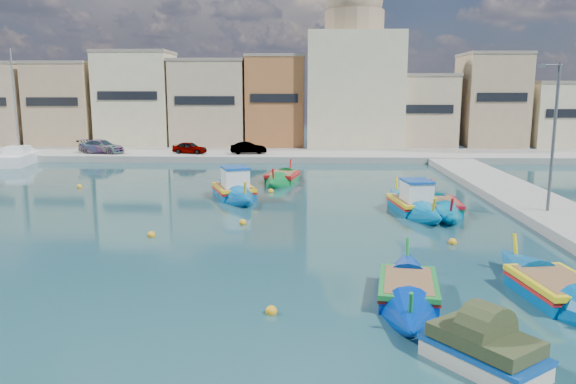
% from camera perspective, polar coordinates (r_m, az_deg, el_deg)
% --- Properties ---
extents(ground, '(160.00, 160.00, 0.00)m').
position_cam_1_polar(ground, '(24.40, -9.97, -5.73)').
color(ground, '#163542').
rests_on(ground, ground).
extents(north_quay, '(80.00, 8.00, 0.60)m').
position_cam_1_polar(north_quay, '(55.52, -3.21, 3.76)').
color(north_quay, gray).
rests_on(north_quay, ground).
extents(north_townhouses, '(83.20, 7.87, 10.19)m').
position_cam_1_polar(north_townhouses, '(62.33, 3.55, 8.82)').
color(north_townhouses, tan).
rests_on(north_townhouses, ground).
extents(church_block, '(10.00, 10.00, 19.10)m').
position_cam_1_polar(church_block, '(63.14, 6.66, 11.89)').
color(church_block, beige).
rests_on(church_block, ground).
extents(quay_street_lamp, '(1.18, 0.16, 8.00)m').
position_cam_1_polar(quay_street_lamp, '(31.58, 25.29, 5.10)').
color(quay_street_lamp, '#595B60').
rests_on(quay_street_lamp, ground).
extents(parked_cars, '(18.43, 2.76, 1.30)m').
position_cam_1_polar(parked_cars, '(55.63, -13.23, 4.46)').
color(parked_cars, '#4C1919').
rests_on(parked_cars, north_quay).
extents(luzzu_turquoise_cabin, '(3.13, 9.13, 2.88)m').
position_cam_1_polar(luzzu_turquoise_cabin, '(31.98, 12.60, -1.33)').
color(luzzu_turquoise_cabin, '#00649F').
rests_on(luzzu_turquoise_cabin, ground).
extents(luzzu_blue_cabin, '(4.89, 8.83, 3.06)m').
position_cam_1_polar(luzzu_blue_cabin, '(35.44, -5.51, 0.05)').
color(luzzu_blue_cabin, '#0056A1').
rests_on(luzzu_blue_cabin, ground).
extents(luzzu_cyan_mid, '(2.28, 8.23, 2.41)m').
position_cam_1_polar(luzzu_cyan_mid, '(32.19, 15.19, -1.54)').
color(luzzu_cyan_mid, '#006F97').
rests_on(luzzu_cyan_mid, ground).
extents(luzzu_green, '(3.37, 7.86, 2.40)m').
position_cam_1_polar(luzzu_green, '(41.06, -0.57, 1.36)').
color(luzzu_green, '#0A702F').
rests_on(luzzu_green, ground).
extents(luzzu_blue_south, '(2.99, 8.04, 2.27)m').
position_cam_1_polar(luzzu_blue_south, '(18.92, 12.10, -9.87)').
color(luzzu_blue_south, '#002EA7').
rests_on(luzzu_blue_south, ground).
extents(luzzu_cyan_south, '(3.02, 8.21, 2.49)m').
position_cam_1_polar(luzzu_cyan_south, '(20.39, 25.63, -9.10)').
color(luzzu_cyan_south, '#00549E').
rests_on(luzzu_cyan_south, ground).
extents(tender_near, '(2.99, 3.26, 1.43)m').
position_cam_1_polar(tender_near, '(14.99, 19.27, -14.98)').
color(tender_near, beige).
rests_on(tender_near, ground).
extents(yacht_north, '(3.49, 8.53, 11.06)m').
position_cam_1_polar(yacht_north, '(57.87, -25.16, 3.20)').
color(yacht_north, white).
rests_on(yacht_north, ground).
extents(mooring_buoys, '(22.48, 25.90, 0.36)m').
position_cam_1_polar(mooring_buoys, '(30.67, -4.88, -2.12)').
color(mooring_buoys, '#F2A919').
rests_on(mooring_buoys, ground).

